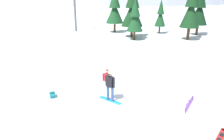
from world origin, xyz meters
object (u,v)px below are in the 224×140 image
at_px(pine_tree_twin, 200,9).
at_px(snowboarder_foreground, 110,86).
at_px(pine_tree_short, 115,9).
at_px(pine_tree_leaning, 135,18).
at_px(snowboarder_midground, 107,77).
at_px(backpack_teal, 53,95).
at_px(loose_snowboard_near_left, 189,104).
at_px(pine_tree_broad, 191,8).
at_px(pine_tree_young, 160,15).
at_px(loose_snowboard_near_right, 220,138).
at_px(pine_tree_slender, 136,19).
at_px(pine_tree_tall, 132,9).

bearing_deg(pine_tree_twin, snowboarder_foreground, -108.90).
relative_size(pine_tree_short, pine_tree_leaning, 1.26).
bearing_deg(snowboarder_foreground, snowboarder_midground, 107.40).
distance_m(backpack_teal, pine_tree_twin, 26.78).
relative_size(loose_snowboard_near_left, pine_tree_broad, 0.24).
height_order(pine_tree_young, pine_tree_twin, pine_tree_twin).
xyz_separation_m(snowboarder_midground, loose_snowboard_near_right, (6.05, -4.95, -0.29)).
height_order(snowboarder_foreground, pine_tree_young, pine_tree_young).
bearing_deg(pine_tree_young, pine_tree_slender, 171.52).
xyz_separation_m(loose_snowboard_near_left, pine_tree_slender, (-5.57, 24.00, 2.05)).
height_order(loose_snowboard_near_left, pine_tree_tall, pine_tree_tall).
bearing_deg(pine_tree_slender, pine_tree_short, -163.71).
distance_m(pine_tree_young, pine_tree_leaning, 6.87).
height_order(snowboarder_midground, pine_tree_broad, pine_tree_broad).
height_order(pine_tree_slender, pine_tree_twin, pine_tree_twin).
xyz_separation_m(pine_tree_slender, pine_tree_broad, (7.63, -4.98, 1.93)).
height_order(pine_tree_short, pine_tree_young, pine_tree_short).
bearing_deg(loose_snowboard_near_right, pine_tree_young, 95.94).
distance_m(snowboarder_midground, loose_snowboard_near_left, 5.67).
bearing_deg(backpack_teal, pine_tree_slender, 85.21).
bearing_deg(loose_snowboard_near_right, pine_tree_short, 111.21).
xyz_separation_m(loose_snowboard_near_right, pine_tree_leaning, (-5.98, 19.92, 2.93)).
bearing_deg(pine_tree_leaning, pine_tree_broad, 12.88).
xyz_separation_m(pine_tree_short, pine_tree_twin, (12.79, 0.29, 0.13)).
relative_size(backpack_teal, pine_tree_short, 0.08).
bearing_deg(backpack_teal, pine_tree_twin, 64.42).
relative_size(snowboarder_foreground, pine_tree_twin, 0.24).
xyz_separation_m(backpack_teal, pine_tree_short, (-1.34, 23.64, 3.58)).
relative_size(pine_tree_tall, pine_tree_twin, 1.02).
height_order(pine_tree_leaning, pine_tree_twin, pine_tree_twin).
distance_m(snowboarder_foreground, pine_tree_tall, 19.94).
height_order(pine_tree_short, pine_tree_tall, pine_tree_tall).
bearing_deg(pine_tree_tall, pine_tree_short, 132.07).
bearing_deg(snowboarder_foreground, pine_tree_slender, 93.08).
relative_size(snowboarder_midground, pine_tree_tall, 0.25).
distance_m(snowboarder_foreground, snowboarder_midground, 2.93).
bearing_deg(loose_snowboard_near_right, pine_tree_twin, 83.62).
height_order(snowboarder_midground, loose_snowboard_near_right, snowboarder_midground).
bearing_deg(pine_tree_short, pine_tree_young, 3.40).
bearing_deg(pine_tree_broad, snowboarder_foreground, -108.09).
relative_size(backpack_teal, pine_tree_broad, 0.07).
relative_size(pine_tree_short, pine_tree_tall, 0.95).
bearing_deg(pine_tree_leaning, pine_tree_slender, 94.52).
distance_m(snowboarder_midground, pine_tree_leaning, 15.21).
distance_m(pine_tree_short, pine_tree_slender, 3.86).
height_order(backpack_teal, pine_tree_leaning, pine_tree_leaning).
bearing_deg(loose_snowboard_near_left, backpack_teal, -175.23).
bearing_deg(pine_tree_broad, pine_tree_tall, 177.62).
distance_m(pine_tree_broad, pine_tree_leaning, 7.38).
bearing_deg(backpack_teal, snowboarder_foreground, 5.39).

